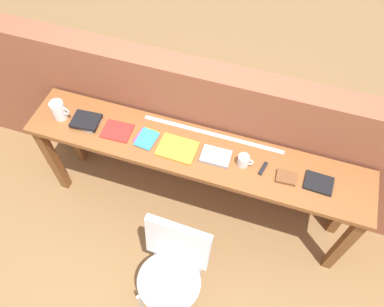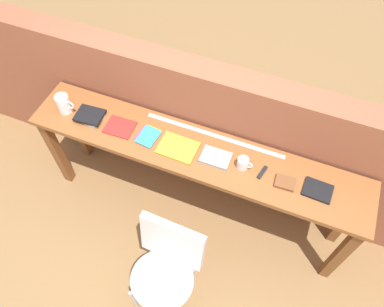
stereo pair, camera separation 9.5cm
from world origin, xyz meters
The scene contains 15 objects.
ground_plane centered at (0.00, 0.00, 0.00)m, with size 40.00×40.00×0.00m, color olive.
brick_wall_back centered at (0.00, 0.64, 0.66)m, with size 6.00×0.20×1.33m, color #935138.
sideboard centered at (0.00, 0.30, 0.74)m, with size 2.50×0.44×0.88m.
chair_white_moulded centered at (0.08, -0.44, 0.53)m, with size 0.45×0.47×0.89m.
pitcher_white centered at (-1.04, 0.28, 0.96)m, with size 0.14×0.10×0.18m.
book_stack_leftmost centered at (-0.83, 0.28, 0.90)m, with size 0.21×0.18×0.05m.
magazine_cycling centered at (-0.58, 0.28, 0.89)m, with size 0.21×0.17×0.01m, color red.
pamphlet_pile_colourful centered at (-0.36, 0.29, 0.89)m, with size 0.16×0.19×0.01m.
book_open_centre centered at (-0.11, 0.27, 0.89)m, with size 0.27×0.20×0.02m, color gold.
book_grey_hardcover centered at (0.16, 0.28, 0.89)m, with size 0.20×0.14×0.03m, color #9E9EA3.
mug centered at (0.36, 0.29, 0.92)m, with size 0.11×0.08×0.09m.
multitool_folded centered at (0.49, 0.29, 0.89)m, with size 0.02×0.11×0.02m, color black.
leather_journal_brown centered at (0.65, 0.27, 0.89)m, with size 0.13×0.10×0.02m, color brown.
book_repair_rightmost centered at (0.87, 0.29, 0.89)m, with size 0.18×0.14×0.02m, color black.
ruler_metal_back_edge centered at (0.08, 0.47, 0.88)m, with size 1.05×0.03×0.00m, color silver.
Camera 1 is at (0.46, -1.14, 3.03)m, focal length 35.00 mm.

